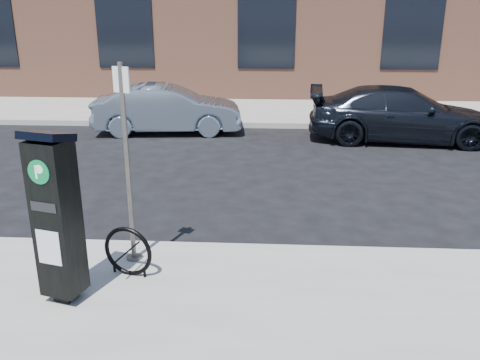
# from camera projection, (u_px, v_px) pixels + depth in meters

# --- Properties ---
(ground) EXTENTS (120.00, 120.00, 0.00)m
(ground) POSITION_uv_depth(u_px,v_px,m) (255.00, 255.00, 7.10)
(ground) COLOR black
(ground) RESTS_ON ground
(sidewalk_far) EXTENTS (60.00, 12.00, 0.15)m
(sidewalk_far) POSITION_uv_depth(u_px,v_px,m) (266.00, 93.00, 20.32)
(sidewalk_far) COLOR gray
(sidewalk_far) RESTS_ON ground
(curb_near) EXTENTS (60.00, 0.12, 0.16)m
(curb_near) POSITION_uv_depth(u_px,v_px,m) (255.00, 251.00, 7.06)
(curb_near) COLOR #9E9B93
(curb_near) RESTS_ON ground
(curb_far) EXTENTS (60.00, 0.12, 0.16)m
(curb_far) POSITION_uv_depth(u_px,v_px,m) (264.00, 125.00, 14.66)
(curb_far) COLOR #9E9B93
(curb_far) RESTS_ON ground
(parking_kiosk) EXTENTS (0.54, 0.50, 1.97)m
(parking_kiosk) POSITION_uv_depth(u_px,v_px,m) (57.00, 216.00, 5.45)
(parking_kiosk) COLOR black
(parking_kiosk) RESTS_ON sidewalk_near
(sign_pole) EXTENTS (0.22, 0.20, 2.54)m
(sign_pole) POSITION_uv_depth(u_px,v_px,m) (128.00, 167.00, 6.29)
(sign_pole) COLOR #4C4743
(sign_pole) RESTS_ON sidewalk_near
(bike_rack) EXTENTS (0.63, 0.21, 0.64)m
(bike_rack) POSITION_uv_depth(u_px,v_px,m) (128.00, 252.00, 6.19)
(bike_rack) COLOR black
(bike_rack) RESTS_ON sidewalk_near
(car_silver) EXTENTS (4.11, 1.77, 1.32)m
(car_silver) POSITION_uv_depth(u_px,v_px,m) (168.00, 109.00, 13.92)
(car_silver) COLOR gray
(car_silver) RESTS_ON ground
(car_dark) EXTENTS (4.91, 2.33, 1.38)m
(car_dark) POSITION_uv_depth(u_px,v_px,m) (402.00, 114.00, 13.08)
(car_dark) COLOR black
(car_dark) RESTS_ON ground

